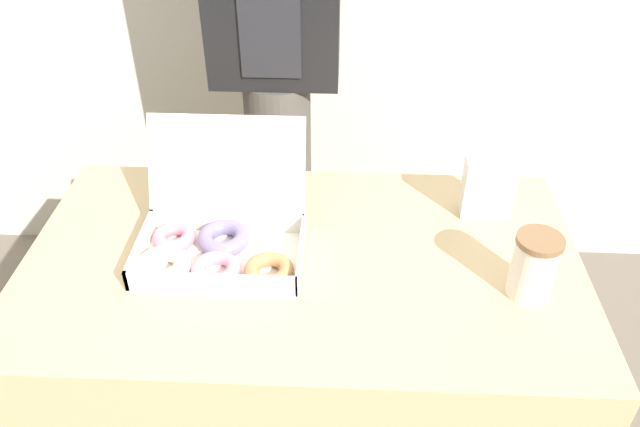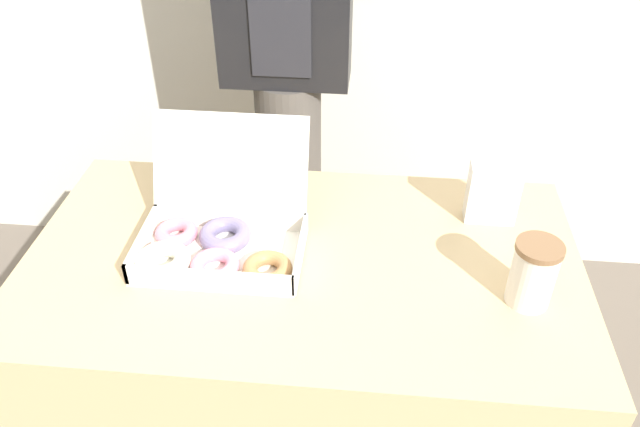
% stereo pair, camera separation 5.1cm
% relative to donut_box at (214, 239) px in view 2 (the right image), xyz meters
% --- Properties ---
extents(table, '(1.18, 0.67, 0.76)m').
position_rel_donut_box_xyz_m(table, '(0.18, 0.01, -0.42)').
color(table, tan).
rests_on(table, ground_plane).
extents(donut_box, '(0.35, 0.32, 0.24)m').
position_rel_donut_box_xyz_m(donut_box, '(0.00, 0.00, 0.00)').
color(donut_box, white).
rests_on(donut_box, table).
extents(coffee_cup, '(0.09, 0.09, 0.14)m').
position_rel_donut_box_xyz_m(coffee_cup, '(0.64, -0.08, 0.03)').
color(coffee_cup, silver).
rests_on(coffee_cup, table).
extents(napkin_holder, '(0.11, 0.05, 0.14)m').
position_rel_donut_box_xyz_m(napkin_holder, '(0.59, 0.18, 0.03)').
color(napkin_holder, silver).
rests_on(napkin_holder, table).
extents(person_customer, '(0.35, 0.24, 1.71)m').
position_rel_donut_box_xyz_m(person_customer, '(0.07, 0.61, 0.20)').
color(person_customer, '#4C4742').
rests_on(person_customer, ground_plane).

